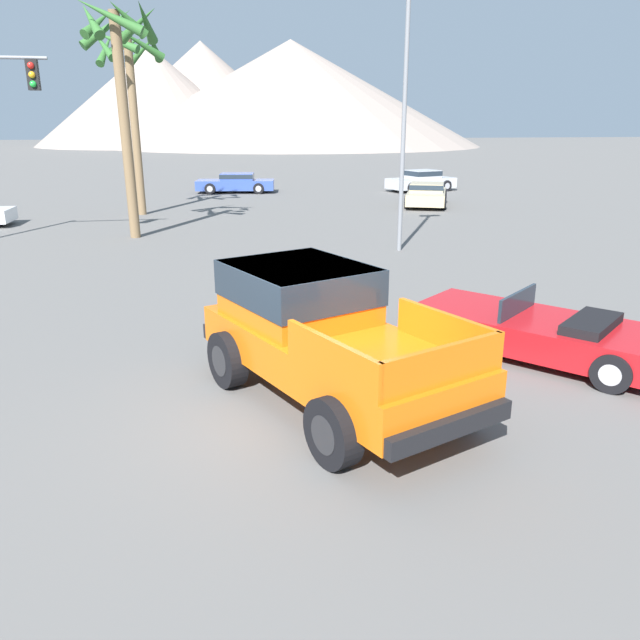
% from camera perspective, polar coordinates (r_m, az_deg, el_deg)
% --- Properties ---
extents(ground_plane, '(320.00, 320.00, 0.00)m').
position_cam_1_polar(ground_plane, '(9.54, -1.35, -7.18)').
color(ground_plane, '#5B5956').
extents(orange_pickup_truck, '(3.69, 5.30, 1.94)m').
position_cam_1_polar(orange_pickup_truck, '(9.27, -0.12, -0.58)').
color(orange_pickup_truck, orange).
rests_on(orange_pickup_truck, ground_plane).
extents(red_convertible_car, '(4.33, 4.67, 1.11)m').
position_cam_1_polar(red_convertible_car, '(11.74, 19.76, -1.13)').
color(red_convertible_car, '#B21419').
rests_on(red_convertible_car, ground_plane).
extents(parked_car_blue, '(4.77, 2.43, 1.13)m').
position_cam_1_polar(parked_car_blue, '(38.34, -7.70, 12.34)').
color(parked_car_blue, '#334C9E').
rests_on(parked_car_blue, ground_plane).
extents(parked_car_silver, '(4.48, 2.89, 1.25)m').
position_cam_1_polar(parked_car_silver, '(39.36, 9.26, 12.48)').
color(parked_car_silver, '#B7BABF').
rests_on(parked_car_silver, ground_plane).
extents(parked_car_tan, '(3.37, 4.79, 1.13)m').
position_cam_1_polar(parked_car_tan, '(32.29, 9.72, 11.29)').
color(parked_car_tan, tan).
rests_on(parked_car_tan, ground_plane).
extents(street_lamp_post, '(0.90, 0.24, 7.70)m').
position_cam_1_polar(street_lamp_post, '(20.33, 7.75, 19.23)').
color(street_lamp_post, slate).
rests_on(street_lamp_post, ground_plane).
extents(palm_tree_tall, '(2.86, 2.92, 7.89)m').
position_cam_1_polar(palm_tree_tall, '(23.55, -17.81, 21.52)').
color(palm_tree_tall, brown).
rests_on(palm_tree_tall, ground_plane).
extents(palm_tree_short, '(3.14, 3.11, 7.80)m').
position_cam_1_polar(palm_tree_short, '(29.62, -16.99, 20.61)').
color(palm_tree_short, brown).
rests_on(palm_tree_short, ground_plane).
extents(distant_mountain_range, '(78.17, 67.99, 18.68)m').
position_cam_1_polar(distant_mountain_range, '(121.27, -7.22, 19.80)').
color(distant_mountain_range, gray).
rests_on(distant_mountain_range, ground_plane).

